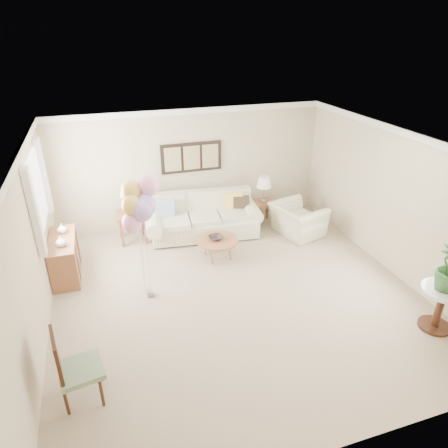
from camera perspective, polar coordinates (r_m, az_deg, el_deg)
name	(u,v)px	position (r m, az deg, el deg)	size (l,w,h in m)	color
ground_plane	(236,293)	(6.97, 1.67, -9.84)	(6.00, 6.00, 0.00)	tan
room_shell	(228,205)	(6.20, 0.62, 2.66)	(6.04, 6.04, 2.60)	beige
wall_art_triptych	(192,157)	(8.85, -4.66, 9.46)	(1.35, 0.06, 0.65)	black
sofa	(203,219)	(8.67, -2.98, 0.72)	(2.60, 1.18, 0.92)	beige
end_table_left	(132,217)	(8.54, -13.06, 0.94)	(0.60, 0.54, 0.65)	brown
end_table_right	(263,205)	(9.19, 5.57, 2.74)	(0.49, 0.44, 0.53)	brown
lamp_left	(129,191)	(8.31, -13.47, 4.64)	(0.36, 0.36, 0.64)	gray
lamp_right	(264,183)	(8.99, 5.71, 5.83)	(0.33, 0.33, 0.58)	gray
coffee_table	(218,241)	(7.77, -0.91, -2.41)	(0.81, 0.81, 0.41)	#A05E3F
decor_bowl	(216,238)	(7.73, -1.18, -1.97)	(0.29, 0.29, 0.07)	#2E221E
armchair	(297,220)	(8.84, 10.44, 0.61)	(1.04, 0.91, 0.68)	beige
side_table	(442,299)	(6.78, 28.71, -9.36)	(0.65, 0.65, 0.70)	silver
accent_chair	(73,366)	(5.30, -20.76, -18.46)	(0.57, 0.57, 1.02)	gray
credenza	(65,257)	(7.80, -21.79, -4.42)	(0.46, 1.20, 0.74)	brown
vase_white	(61,241)	(7.36, -22.29, -2.30)	(0.18, 0.18, 0.19)	silver
vase_sage	(62,228)	(7.82, -22.14, -0.58)	(0.17, 0.17, 0.18)	silver
balloon_cluster	(139,204)	(6.19, -12.06, 2.82)	(0.63, 0.52, 2.15)	gray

